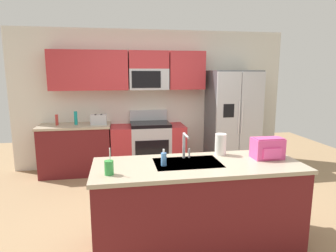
{
  "coord_description": "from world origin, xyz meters",
  "views": [
    {
      "loc": [
        -0.67,
        -3.48,
        1.82
      ],
      "look_at": [
        0.04,
        0.6,
        1.05
      ],
      "focal_mm": 31.09,
      "sensor_mm": 36.0,
      "label": 1
    }
  ],
  "objects_px": {
    "soap_dispenser": "(164,159)",
    "sink_faucet": "(185,144)",
    "refrigerator": "(232,119)",
    "paper_towel_roll": "(221,144)",
    "pepper_mill": "(57,120)",
    "drink_cup_green": "(109,167)",
    "range_oven": "(148,146)",
    "bottle_teal": "(76,118)",
    "backpack": "(268,148)",
    "toaster": "(99,120)"
  },
  "relations": [
    {
      "from": "bottle_teal",
      "to": "paper_towel_roll",
      "type": "bearing_deg",
      "value": -50.58
    },
    {
      "from": "pepper_mill",
      "to": "toaster",
      "type": "bearing_deg",
      "value": -3.98
    },
    {
      "from": "bottle_teal",
      "to": "pepper_mill",
      "type": "bearing_deg",
      "value": -177.26
    },
    {
      "from": "toaster",
      "to": "refrigerator",
      "type": "bearing_deg",
      "value": -0.45
    },
    {
      "from": "drink_cup_green",
      "to": "paper_towel_roll",
      "type": "height_order",
      "value": "drink_cup_green"
    },
    {
      "from": "paper_towel_roll",
      "to": "backpack",
      "type": "relative_size",
      "value": 0.75
    },
    {
      "from": "refrigerator",
      "to": "sink_faucet",
      "type": "relative_size",
      "value": 6.56
    },
    {
      "from": "soap_dispenser",
      "to": "backpack",
      "type": "bearing_deg",
      "value": 2.94
    },
    {
      "from": "refrigerator",
      "to": "pepper_mill",
      "type": "height_order",
      "value": "refrigerator"
    },
    {
      "from": "soap_dispenser",
      "to": "sink_faucet",
      "type": "bearing_deg",
      "value": 36.59
    },
    {
      "from": "sink_faucet",
      "to": "backpack",
      "type": "xyz_separation_m",
      "value": [
        0.88,
        -0.14,
        -0.05
      ]
    },
    {
      "from": "backpack",
      "to": "bottle_teal",
      "type": "bearing_deg",
      "value": 133.01
    },
    {
      "from": "toaster",
      "to": "paper_towel_roll",
      "type": "height_order",
      "value": "paper_towel_roll"
    },
    {
      "from": "toaster",
      "to": "backpack",
      "type": "relative_size",
      "value": 0.88
    },
    {
      "from": "pepper_mill",
      "to": "backpack",
      "type": "bearing_deg",
      "value": -43.12
    },
    {
      "from": "refrigerator",
      "to": "paper_towel_roll",
      "type": "distance_m",
      "value": 2.42
    },
    {
      "from": "toaster",
      "to": "soap_dispenser",
      "type": "xyz_separation_m",
      "value": [
        0.78,
        -2.48,
        -0.02
      ]
    },
    {
      "from": "refrigerator",
      "to": "drink_cup_green",
      "type": "xyz_separation_m",
      "value": [
        -2.25,
        -2.64,
        0.04
      ]
    },
    {
      "from": "pepper_mill",
      "to": "sink_faucet",
      "type": "height_order",
      "value": "sink_faucet"
    },
    {
      "from": "toaster",
      "to": "bottle_teal",
      "type": "xyz_separation_m",
      "value": [
        -0.4,
        0.07,
        0.03
      ]
    },
    {
      "from": "refrigerator",
      "to": "sink_faucet",
      "type": "height_order",
      "value": "refrigerator"
    },
    {
      "from": "range_oven",
      "to": "refrigerator",
      "type": "height_order",
      "value": "refrigerator"
    },
    {
      "from": "pepper_mill",
      "to": "bottle_teal",
      "type": "height_order",
      "value": "bottle_teal"
    },
    {
      "from": "refrigerator",
      "to": "drink_cup_green",
      "type": "height_order",
      "value": "refrigerator"
    },
    {
      "from": "toaster",
      "to": "drink_cup_green",
      "type": "xyz_separation_m",
      "value": [
        0.25,
        -2.66,
        -0.02
      ]
    },
    {
      "from": "toaster",
      "to": "drink_cup_green",
      "type": "bearing_deg",
      "value": -84.66
    },
    {
      "from": "range_oven",
      "to": "paper_towel_roll",
      "type": "relative_size",
      "value": 5.67
    },
    {
      "from": "range_oven",
      "to": "drink_cup_green",
      "type": "xyz_separation_m",
      "value": [
        -0.64,
        -2.71,
        0.52
      ]
    },
    {
      "from": "bottle_teal",
      "to": "paper_towel_roll",
      "type": "relative_size",
      "value": 0.99
    },
    {
      "from": "toaster",
      "to": "sink_faucet",
      "type": "xyz_separation_m",
      "value": [
        1.04,
        -2.29,
        0.08
      ]
    },
    {
      "from": "refrigerator",
      "to": "pepper_mill",
      "type": "distance_m",
      "value": 3.22
    },
    {
      "from": "soap_dispenser",
      "to": "pepper_mill",
      "type": "bearing_deg",
      "value": 120.59
    },
    {
      "from": "range_oven",
      "to": "soap_dispenser",
      "type": "xyz_separation_m",
      "value": [
        -0.11,
        -2.53,
        0.53
      ]
    },
    {
      "from": "pepper_mill",
      "to": "soap_dispenser",
      "type": "height_order",
      "value": "pepper_mill"
    },
    {
      "from": "range_oven",
      "to": "soap_dispenser",
      "type": "relative_size",
      "value": 8.0
    },
    {
      "from": "soap_dispenser",
      "to": "range_oven",
      "type": "bearing_deg",
      "value": 87.6
    },
    {
      "from": "range_oven",
      "to": "pepper_mill",
      "type": "relative_size",
      "value": 7.15
    },
    {
      "from": "bottle_teal",
      "to": "paper_towel_roll",
      "type": "distance_m",
      "value": 2.94
    },
    {
      "from": "pepper_mill",
      "to": "soap_dispenser",
      "type": "relative_size",
      "value": 1.12
    },
    {
      "from": "toaster",
      "to": "paper_towel_roll",
      "type": "xyz_separation_m",
      "value": [
        1.47,
        -2.21,
        0.03
      ]
    },
    {
      "from": "sink_faucet",
      "to": "soap_dispenser",
      "type": "xyz_separation_m",
      "value": [
        -0.26,
        -0.19,
        -0.1
      ]
    },
    {
      "from": "range_oven",
      "to": "drink_cup_green",
      "type": "height_order",
      "value": "drink_cup_green"
    },
    {
      "from": "range_oven",
      "to": "toaster",
      "type": "distance_m",
      "value": 1.04
    },
    {
      "from": "sink_faucet",
      "to": "paper_towel_roll",
      "type": "height_order",
      "value": "sink_faucet"
    },
    {
      "from": "drink_cup_green",
      "to": "refrigerator",
      "type": "bearing_deg",
      "value": 49.48
    },
    {
      "from": "bottle_teal",
      "to": "sink_faucet",
      "type": "relative_size",
      "value": 0.84
    },
    {
      "from": "range_oven",
      "to": "backpack",
      "type": "distance_m",
      "value": 2.75
    },
    {
      "from": "sink_faucet",
      "to": "bottle_teal",
      "type": "bearing_deg",
      "value": 121.46
    },
    {
      "from": "pepper_mill",
      "to": "bottle_teal",
      "type": "distance_m",
      "value": 0.32
    },
    {
      "from": "refrigerator",
      "to": "soap_dispenser",
      "type": "relative_size",
      "value": 10.88
    }
  ]
}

